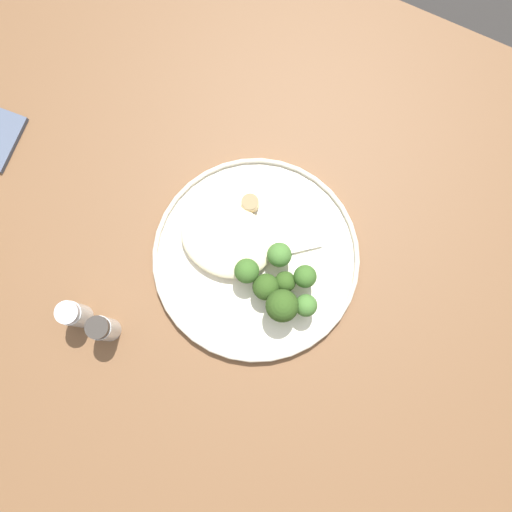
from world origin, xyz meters
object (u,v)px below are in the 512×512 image
(seared_scallop_right_edge, at_px, (250,203))
(broccoli_floret_front_edge, at_px, (285,282))
(broccoli_floret_small_sprig, at_px, (265,288))
(broccoli_floret_near_rim, at_px, (247,271))
(broccoli_floret_rear_charred, at_px, (279,255))
(broccoli_floret_tall_stalk, at_px, (305,277))
(dinner_plate, at_px, (256,257))
(seared_scallop_on_noodles, at_px, (227,236))
(salt_shaker, at_px, (74,314))
(broccoli_floret_split_head, at_px, (305,308))
(broccoli_floret_right_tilted, at_px, (282,306))
(pepper_shaker, at_px, (103,329))
(seared_scallop_center_golden, at_px, (210,258))
(seared_scallop_front_small, at_px, (253,247))

(seared_scallop_right_edge, height_order, broccoli_floret_front_edge, broccoli_floret_front_edge)
(broccoli_floret_small_sprig, distance_m, broccoli_floret_near_rim, 0.03)
(broccoli_floret_rear_charred, distance_m, broccoli_floret_tall_stalk, 0.05)
(dinner_plate, height_order, broccoli_floret_rear_charred, broccoli_floret_rear_charred)
(seared_scallop_on_noodles, relative_size, broccoli_floret_near_rim, 0.46)
(seared_scallop_right_edge, xyz_separation_m, broccoli_floret_small_sprig, (0.07, -0.10, 0.02))
(dinner_plate, distance_m, salt_shaker, 0.26)
(broccoli_floret_small_sprig, height_order, broccoli_floret_split_head, broccoli_floret_split_head)
(broccoli_floret_rear_charred, height_order, salt_shaker, salt_shaker)
(broccoli_floret_small_sprig, xyz_separation_m, broccoli_floret_rear_charred, (-0.00, 0.05, -0.00))
(seared_scallop_on_noodles, xyz_separation_m, broccoli_floret_tall_stalk, (0.12, -0.01, 0.02))
(broccoli_floret_right_tilted, distance_m, broccoli_floret_tall_stalk, 0.05)
(dinner_plate, relative_size, broccoli_floret_front_edge, 6.71)
(seared_scallop_right_edge, height_order, broccoli_floret_tall_stalk, broccoli_floret_tall_stalk)
(broccoli_floret_near_rim, xyz_separation_m, pepper_shaker, (-0.14, -0.15, -0.01))
(seared_scallop_center_golden, bearing_deg, broccoli_floret_rear_charred, 26.21)
(seared_scallop_center_golden, distance_m, broccoli_floret_small_sprig, 0.09)
(broccoli_floret_small_sprig, bearing_deg, seared_scallop_front_small, 130.58)
(broccoli_floret_small_sprig, relative_size, broccoli_floret_near_rim, 0.92)
(broccoli_floret_right_tilted, xyz_separation_m, broccoli_floret_tall_stalk, (0.01, 0.05, -0.01))
(dinner_plate, relative_size, broccoli_floret_right_tilted, 4.49)
(broccoli_floret_front_edge, bearing_deg, broccoli_floret_near_rim, -169.10)
(seared_scallop_front_small, height_order, salt_shaker, salt_shaker)
(dinner_plate, distance_m, seared_scallop_center_golden, 0.06)
(seared_scallop_front_small, distance_m, broccoli_floret_tall_stalk, 0.09)
(broccoli_floret_tall_stalk, bearing_deg, seared_scallop_front_small, 172.59)
(broccoli_floret_split_head, bearing_deg, seared_scallop_right_edge, 141.59)
(dinner_plate, distance_m, broccoli_floret_split_head, 0.10)
(dinner_plate, xyz_separation_m, broccoli_floret_right_tilted, (0.06, -0.05, 0.04))
(seared_scallop_right_edge, xyz_separation_m, pepper_shaker, (-0.10, -0.24, 0.01))
(broccoli_floret_tall_stalk, height_order, pepper_shaker, pepper_shaker)
(broccoli_floret_small_sprig, bearing_deg, broccoli_floret_near_rim, 163.40)
(broccoli_floret_front_edge, bearing_deg, seared_scallop_center_golden, -173.50)
(seared_scallop_right_edge, bearing_deg, seared_scallop_front_small, -59.95)
(broccoli_floret_split_head, height_order, pepper_shaker, pepper_shaker)
(seared_scallop_right_edge, relative_size, broccoli_floret_split_head, 0.50)
(seared_scallop_on_noodles, xyz_separation_m, broccoli_floret_near_rim, (0.05, -0.03, 0.02))
(dinner_plate, bearing_deg, broccoli_floret_front_edge, -19.00)
(seared_scallop_on_noodles, distance_m, broccoli_floret_split_head, 0.15)
(seared_scallop_right_edge, distance_m, pepper_shaker, 0.26)
(broccoli_floret_rear_charred, distance_m, salt_shaker, 0.29)
(dinner_plate, bearing_deg, broccoli_floret_rear_charred, 21.99)
(salt_shaker, xyz_separation_m, pepper_shaker, (0.04, 0.00, 0.00))
(seared_scallop_on_noodles, height_order, broccoli_floret_small_sprig, broccoli_floret_small_sprig)
(seared_scallop_right_edge, distance_m, broccoli_floret_right_tilted, 0.16)
(pepper_shaker, bearing_deg, seared_scallop_right_edge, 67.73)
(broccoli_floret_rear_charred, relative_size, broccoli_floret_right_tilted, 0.72)
(seared_scallop_center_golden, bearing_deg, seared_scallop_front_small, 39.75)
(seared_scallop_right_edge, distance_m, broccoli_floret_split_head, 0.17)
(seared_scallop_front_small, relative_size, broccoli_floret_near_rim, 0.45)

